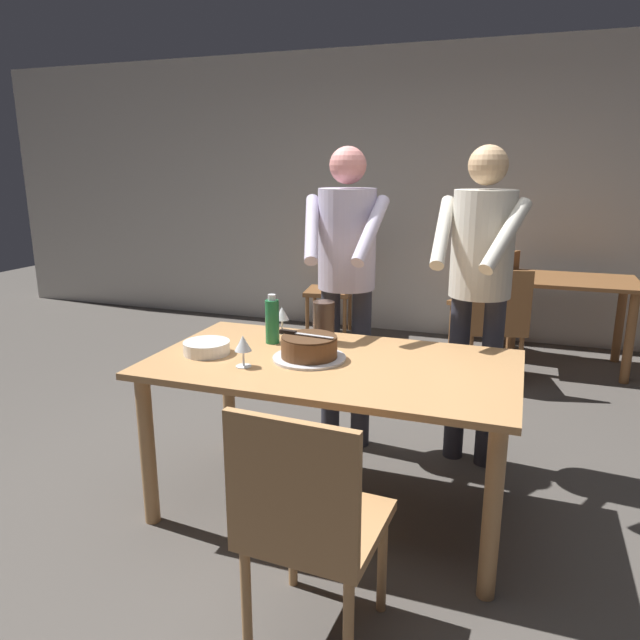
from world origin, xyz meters
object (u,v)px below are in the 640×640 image
(wine_glass_far, at_px, (243,344))
(person_cutting_cake, at_px, (346,266))
(water_bottle, at_px, (272,321))
(cake_on_platter, at_px, (309,348))
(main_dining_table, at_px, (332,382))
(hurricane_lamp, at_px, (324,322))
(background_chair_3, at_px, (489,297))
(background_table, at_px, (570,298))
(wine_glass_near, at_px, (282,314))
(background_chair_0, at_px, (337,286))
(person_standing_beside, at_px, (480,273))
(chair_near_side, at_px, (308,520))
(background_chair_1, at_px, (495,321))
(plate_stack, at_px, (207,348))
(cake_knife, at_px, (295,333))

(wine_glass_far, xyz_separation_m, person_cutting_cake, (0.21, 0.88, 0.22))
(water_bottle, bearing_deg, cake_on_platter, -34.64)
(main_dining_table, bearing_deg, hurricane_lamp, 116.54)
(background_chair_3, bearing_deg, background_table, -20.05)
(wine_glass_near, relative_size, background_chair_3, 0.16)
(wine_glass_far, bearing_deg, background_chair_0, 100.15)
(hurricane_lamp, height_order, person_standing_beside, person_standing_beside)
(person_standing_beside, relative_size, background_chair_0, 1.91)
(chair_near_side, relative_size, background_chair_1, 1.00)
(background_chair_3, bearing_deg, background_chair_0, 177.61)
(person_standing_beside, height_order, chair_near_side, person_standing_beside)
(chair_near_side, bearing_deg, person_cutting_cake, 102.42)
(main_dining_table, relative_size, cake_on_platter, 4.89)
(water_bottle, distance_m, background_chair_3, 2.86)
(wine_glass_far, distance_m, person_standing_beside, 1.32)
(wine_glass_near, xyz_separation_m, background_chair_3, (0.93, 2.51, -0.36))
(wine_glass_far, distance_m, background_chair_3, 3.21)
(cake_on_platter, distance_m, background_chair_0, 3.06)
(plate_stack, relative_size, person_cutting_cake, 0.13)
(main_dining_table, xyz_separation_m, background_chair_1, (0.62, 2.01, -0.16))
(plate_stack, xyz_separation_m, wine_glass_far, (0.25, -0.11, 0.07))
(wine_glass_near, relative_size, background_table, 0.14)
(wine_glass_near, bearing_deg, water_bottle, -82.54)
(person_cutting_cake, distance_m, chair_near_side, 1.66)
(person_cutting_cake, height_order, chair_near_side, person_cutting_cake)
(person_standing_beside, relative_size, background_table, 1.72)
(wine_glass_far, distance_m, person_cutting_cake, 0.93)
(main_dining_table, relative_size, background_table, 1.66)
(water_bottle, distance_m, background_chair_0, 2.83)
(cake_knife, bearing_deg, wine_glass_far, -129.67)
(wine_glass_far, bearing_deg, water_bottle, 93.92)
(plate_stack, height_order, background_chair_3, background_chair_3)
(plate_stack, distance_m, person_cutting_cake, 0.94)
(wine_glass_near, bearing_deg, cake_on_platter, -51.56)
(background_chair_1, bearing_deg, water_bottle, -118.54)
(background_table, bearing_deg, hurricane_lamp, -118.93)
(cake_on_platter, distance_m, plate_stack, 0.50)
(wine_glass_far, bearing_deg, person_cutting_cake, 76.58)
(plate_stack, height_order, person_standing_beside, person_standing_beside)
(background_chair_0, bearing_deg, wine_glass_far, -79.85)
(person_cutting_cake, bearing_deg, cake_on_platter, -87.46)
(cake_knife, height_order, background_chair_3, background_chair_3)
(background_table, bearing_deg, cake_knife, -117.14)
(chair_near_side, bearing_deg, main_dining_table, 102.92)
(wine_glass_far, bearing_deg, hurricane_lamp, 65.81)
(plate_stack, bearing_deg, cake_knife, 12.35)
(main_dining_table, bearing_deg, background_chair_1, 72.81)
(main_dining_table, xyz_separation_m, wine_glass_near, (-0.40, 0.36, 0.21))
(water_bottle, height_order, person_standing_beside, person_standing_beside)
(wine_glass_far, relative_size, background_chair_1, 0.16)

